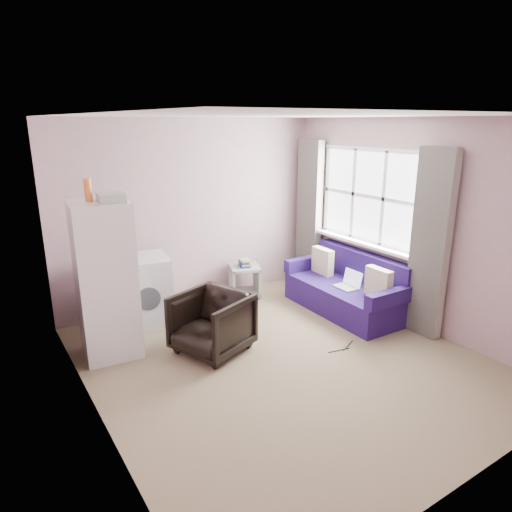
# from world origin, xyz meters

# --- Properties ---
(room) EXTENTS (3.84, 4.24, 2.54)m
(room) POSITION_xyz_m (0.02, 0.01, 1.25)
(room) COLOR #806E53
(room) RESTS_ON ground
(armchair) EXTENTS (0.88, 0.91, 0.74)m
(armchair) POSITION_xyz_m (-0.54, 0.58, 0.37)
(armchair) COLOR black
(armchair) RESTS_ON ground
(fridge) EXTENTS (0.64, 0.63, 1.91)m
(fridge) POSITION_xyz_m (-1.48, 1.15, 0.85)
(fridge) COLOR silver
(fridge) RESTS_ON ground
(washing_machine) EXTENTS (0.70, 0.70, 0.86)m
(washing_machine) POSITION_xyz_m (-0.90, 1.69, 0.45)
(washing_machine) COLOR silver
(washing_machine) RESTS_ON ground
(side_table) EXTENTS (0.53, 0.53, 0.56)m
(side_table) POSITION_xyz_m (0.63, 1.80, 0.26)
(side_table) COLOR gray
(side_table) RESTS_ON ground
(sofa) EXTENTS (0.82, 1.74, 0.77)m
(sofa) POSITION_xyz_m (1.53, 0.62, 0.28)
(sofa) COLOR navy
(sofa) RESTS_ON ground
(window_dressing) EXTENTS (0.17, 2.62, 2.18)m
(window_dressing) POSITION_xyz_m (1.78, 0.70, 1.11)
(window_dressing) COLOR white
(window_dressing) RESTS_ON ground
(floor_cables) EXTENTS (0.42, 0.12, 0.01)m
(floor_cables) POSITION_xyz_m (0.72, -0.17, 0.01)
(floor_cables) COLOR black
(floor_cables) RESTS_ON ground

